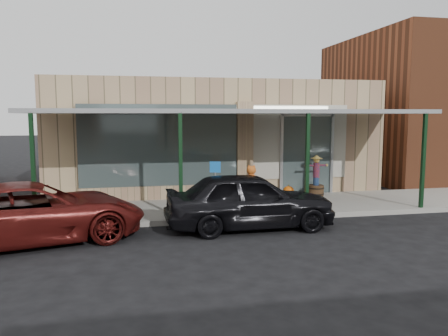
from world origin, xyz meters
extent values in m
plane|color=black|center=(0.00, 0.00, 0.00)|extent=(120.00, 120.00, 0.00)
cube|color=gray|center=(0.00, 3.60, 0.07)|extent=(40.00, 3.20, 0.15)
cube|color=tan|center=(0.00, 8.20, 2.10)|extent=(12.00, 6.00, 4.20)
cube|color=#404D4D|center=(-2.20, 5.05, 1.90)|extent=(5.20, 0.06, 2.80)
cube|color=#404D4D|center=(3.00, 5.18, 1.50)|extent=(1.80, 0.06, 2.80)
cube|color=tan|center=(0.70, 5.10, 1.70)|extent=(0.55, 0.30, 3.40)
cube|color=tan|center=(-2.20, 5.10, 0.35)|extent=(5.20, 0.30, 0.50)
cube|color=#A7A394|center=(0.00, 5.17, 2.00)|extent=(9.00, 0.02, 2.60)
cube|color=white|center=(0.00, 5.14, 3.20)|extent=(7.50, 0.03, 0.10)
cube|color=gray|center=(0.00, 3.60, 3.05)|extent=(12.00, 3.00, 0.12)
cube|color=black|center=(-5.50, 2.15, 1.55)|extent=(0.10, 0.10, 2.95)
cube|color=black|center=(-1.80, 2.15, 1.55)|extent=(0.10, 0.10, 2.95)
cube|color=black|center=(1.80, 2.15, 1.55)|extent=(0.10, 0.10, 2.95)
cube|color=black|center=(5.50, 2.15, 1.55)|extent=(0.10, 0.10, 2.95)
cylinder|color=#432E1A|center=(3.16, 4.65, 0.33)|extent=(0.68, 0.68, 0.37)
cylinder|color=navy|center=(3.16, 4.65, 0.65)|extent=(0.25, 0.25, 0.27)
cylinder|color=maroon|center=(3.16, 4.65, 1.04)|extent=(0.27, 0.27, 0.50)
sphere|color=tan|center=(3.16, 4.65, 1.39)|extent=(0.20, 0.20, 0.20)
cone|color=tan|center=(3.16, 4.65, 1.51)|extent=(0.33, 0.33, 0.13)
cylinder|color=#432E1A|center=(1.50, 2.83, 0.35)|extent=(0.72, 0.72, 0.41)
ellipsoid|color=#FB540F|center=(1.50, 2.83, 0.69)|extent=(0.33, 0.33, 0.26)
cylinder|color=#4C471E|center=(1.50, 2.83, 0.84)|extent=(0.04, 0.04, 0.06)
cylinder|color=gray|center=(-0.78, 2.56, 0.74)|extent=(0.04, 0.04, 1.18)
cube|color=blue|center=(-0.78, 2.56, 1.49)|extent=(0.30, 0.13, 0.31)
imported|color=black|center=(-0.10, 1.34, 0.74)|extent=(4.40, 1.82, 1.49)
ellipsoid|color=#C76423|center=(0.19, 2.22, 1.08)|extent=(0.36, 0.30, 0.46)
sphere|color=#C76423|center=(0.19, 2.27, 1.40)|extent=(0.26, 0.26, 0.26)
cylinder|color=#186E31|center=(0.19, 2.22, 1.27)|extent=(0.18, 0.18, 0.02)
imported|color=#551311|center=(-5.31, 1.14, 0.70)|extent=(5.48, 3.60, 1.40)
camera|label=1|loc=(-2.95, -9.45, 2.93)|focal=35.00mm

